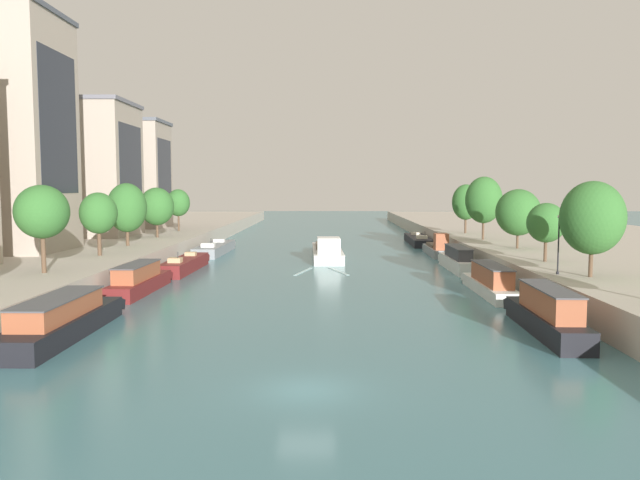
% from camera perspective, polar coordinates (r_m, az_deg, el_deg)
% --- Properties ---
extents(ground_plane, '(400.00, 400.00, 0.00)m').
position_cam_1_polar(ground_plane, '(27.53, -1.26, -13.66)').
color(ground_plane, '#42757F').
extents(quay_left, '(36.00, 170.00, 2.26)m').
position_cam_1_polar(quay_left, '(88.86, -22.72, -0.41)').
color(quay_left, '#B7AD9E').
rests_on(quay_left, ground).
extents(quay_right, '(36.00, 170.00, 2.26)m').
position_cam_1_polar(quay_right, '(88.09, 23.28, -0.47)').
color(quay_right, '#B7AD9E').
rests_on(quay_right, ground).
extents(barge_midriver, '(4.10, 18.05, 2.97)m').
position_cam_1_polar(barge_midriver, '(76.43, 0.67, -1.00)').
color(barge_midriver, silver).
rests_on(barge_midriver, ground).
extents(wake_behind_barge, '(5.60, 5.99, 0.03)m').
position_cam_1_polar(wake_behind_barge, '(64.46, 0.09, -2.90)').
color(wake_behind_barge, silver).
rests_on(wake_behind_barge, ground).
extents(moored_boat_left_near, '(2.74, 13.65, 2.48)m').
position_cam_1_polar(moored_boat_left_near, '(39.44, -22.59, -6.76)').
color(moored_boat_left_near, black).
rests_on(moored_boat_left_near, ground).
extents(moored_boat_left_far, '(2.51, 11.85, 2.49)m').
position_cam_1_polar(moored_boat_left_far, '(53.71, -16.29, -3.56)').
color(moored_boat_left_far, maroon).
rests_on(moored_boat_left_far, ground).
extents(moored_boat_left_lone, '(2.66, 13.36, 2.42)m').
position_cam_1_polar(moored_boat_left_lone, '(66.44, -12.31, -2.19)').
color(moored_boat_left_lone, maroon).
rests_on(moored_boat_left_lone, ground).
extents(moored_boat_left_midway, '(3.30, 15.01, 2.35)m').
position_cam_1_polar(moored_boat_left_midway, '(83.04, -9.64, -0.77)').
color(moored_boat_left_midway, gray).
rests_on(moored_boat_left_midway, ground).
extents(moored_boat_right_near, '(2.29, 11.86, 2.87)m').
position_cam_1_polar(moored_boat_right_near, '(39.66, 20.12, -6.40)').
color(moored_boat_right_near, black).
rests_on(moored_boat_right_near, ground).
extents(moored_boat_right_upstream, '(2.10, 12.36, 2.50)m').
position_cam_1_polar(moored_boat_right_upstream, '(52.59, 15.37, -3.72)').
color(moored_boat_right_upstream, silver).
rests_on(moored_boat_right_upstream, ground).
extents(moored_boat_right_second, '(1.97, 11.63, 2.58)m').
position_cam_1_polar(moored_boat_right_second, '(66.86, 12.50, -1.81)').
color(moored_boat_right_second, silver).
rests_on(moored_boat_right_second, ground).
extents(moored_boat_right_gap_after, '(2.26, 10.92, 3.04)m').
position_cam_1_polar(moored_boat_right_gap_after, '(80.90, 10.70, -0.77)').
color(moored_boat_right_gap_after, gray).
rests_on(moored_boat_right_gap_after, ground).
extents(moored_boat_right_end, '(3.20, 16.08, 2.26)m').
position_cam_1_polar(moored_boat_right_end, '(96.94, 9.00, 0.01)').
color(moored_boat_right_end, black).
rests_on(moored_boat_right_end, ground).
extents(tree_left_nearest, '(4.00, 4.00, 6.66)m').
position_cam_1_polar(tree_left_nearest, '(51.17, -24.21, 2.37)').
color(tree_left_nearest, brown).
rests_on(tree_left_nearest, quay_left).
extents(tree_left_second, '(3.49, 3.49, 5.99)m').
position_cam_1_polar(tree_left_second, '(62.14, -19.71, 2.33)').
color(tree_left_second, brown).
rests_on(tree_left_second, quay_left).
extents(tree_left_end_of_row, '(4.34, 4.34, 6.93)m').
position_cam_1_polar(tree_left_end_of_row, '(71.71, -17.35, 2.85)').
color(tree_left_end_of_row, brown).
rests_on(tree_left_end_of_row, quay_left).
extents(tree_left_far, '(4.39, 4.39, 6.43)m').
position_cam_1_polar(tree_left_far, '(82.69, -14.79, 3.00)').
color(tree_left_far, brown).
rests_on(tree_left_far, quay_left).
extents(tree_left_distant, '(3.41, 3.41, 6.17)m').
position_cam_1_polar(tree_left_distant, '(93.88, -12.91, 3.35)').
color(tree_left_distant, brown).
rests_on(tree_left_distant, quay_left).
extents(tree_right_distant, '(4.54, 4.54, 6.94)m').
position_cam_1_polar(tree_right_distant, '(48.66, 23.77, 1.87)').
color(tree_right_distant, brown).
rests_on(tree_right_distant, quay_right).
extents(tree_right_by_lamp, '(3.31, 3.31, 5.13)m').
position_cam_1_polar(tree_right_by_lamp, '(57.35, 20.08, 1.49)').
color(tree_right_by_lamp, brown).
rests_on(tree_right_by_lamp, quay_right).
extents(tree_right_end_of_row, '(4.68, 4.68, 6.28)m').
position_cam_1_polar(tree_right_end_of_row, '(68.61, 17.76, 2.43)').
color(tree_right_end_of_row, brown).
rests_on(tree_right_end_of_row, quay_right).
extents(tree_right_far, '(4.50, 4.50, 7.78)m').
position_cam_1_polar(tree_right_far, '(78.94, 14.83, 3.58)').
color(tree_right_far, brown).
rests_on(tree_right_far, quay_right).
extents(tree_right_third, '(3.85, 3.85, 6.87)m').
position_cam_1_polar(tree_right_third, '(89.48, 13.27, 3.41)').
color(tree_right_third, brown).
rests_on(tree_right_third, quay_right).
extents(lamppost_right_bank, '(0.28, 0.28, 4.45)m').
position_cam_1_polar(lamppost_right_bank, '(49.34, 21.09, -0.14)').
color(lamppost_right_bank, black).
rests_on(lamppost_right_bank, quay_right).
extents(building_left_corner, '(14.56, 11.69, 17.81)m').
position_cam_1_polar(building_left_corner, '(89.11, -21.34, 6.12)').
color(building_left_corner, '#A89989').
rests_on(building_left_corner, quay_left).
extents(building_left_middle, '(14.66, 10.04, 17.05)m').
position_cam_1_polar(building_left_middle, '(104.83, -17.86, 5.78)').
color(building_left_middle, '#A89989').
rests_on(building_left_middle, quay_left).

